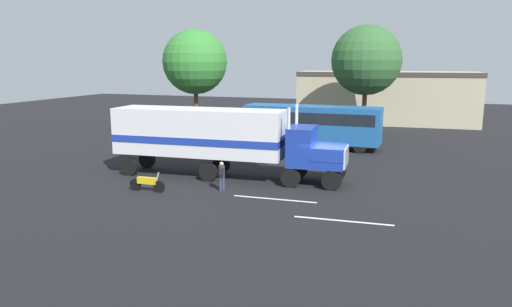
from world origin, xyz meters
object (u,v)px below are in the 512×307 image
(parked_bus, at_px, (312,122))
(motorcycle, at_px, (147,183))
(tree_left, at_px, (195,62))
(parked_car, at_px, (172,134))
(tree_center, at_px, (366,60))
(person_bystander, at_px, (222,175))
(semi_truck, at_px, (216,136))

(parked_bus, xyz_separation_m, motorcycle, (-5.53, -15.99, -1.58))
(tree_left, bearing_deg, parked_bus, -25.07)
(parked_car, bearing_deg, tree_left, 102.27)
(tree_left, bearing_deg, parked_car, -77.73)
(parked_car, bearing_deg, tree_center, 36.31)
(person_bystander, xyz_separation_m, motorcycle, (-3.80, -1.41, -0.41))
(parked_bus, relative_size, parked_car, 2.33)
(person_bystander, relative_size, motorcycle, 0.77)
(parked_bus, height_order, motorcycle, parked_bus)
(parked_bus, distance_m, motorcycle, 17.00)
(motorcycle, bearing_deg, person_bystander, 20.36)
(tree_left, distance_m, tree_center, 16.88)
(tree_center, bearing_deg, parked_car, -143.69)
(semi_truck, bearing_deg, tree_center, 72.42)
(motorcycle, xyz_separation_m, tree_left, (-8.00, 22.32, 6.38))
(parked_car, bearing_deg, parked_bus, 10.93)
(semi_truck, relative_size, person_bystander, 8.76)
(motorcycle, bearing_deg, parked_car, 114.07)
(parked_car, bearing_deg, person_bystander, -51.14)
(semi_truck, xyz_separation_m, person_bystander, (1.55, -2.84, -1.63))
(person_bystander, distance_m, parked_car, 15.83)
(person_bystander, distance_m, parked_bus, 14.73)
(semi_truck, height_order, tree_left, tree_left)
(semi_truck, height_order, tree_center, tree_center)
(person_bystander, distance_m, motorcycle, 4.07)
(person_bystander, height_order, parked_car, person_bystander)
(semi_truck, bearing_deg, tree_left, 119.57)
(parked_car, distance_m, motorcycle, 15.05)
(tree_left, bearing_deg, tree_center, 7.92)
(semi_truck, distance_m, parked_car, 12.78)
(tree_left, bearing_deg, semi_truck, -60.43)
(person_bystander, bearing_deg, parked_car, 128.86)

